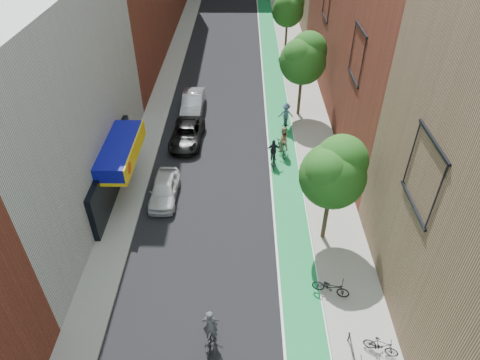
{
  "coord_description": "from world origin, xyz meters",
  "views": [
    {
      "loc": [
        1.16,
        -6.95,
        17.22
      ],
      "look_at": [
        0.97,
        13.34,
        1.5
      ],
      "focal_mm": 32.0,
      "sensor_mm": 36.0,
      "label": 1
    }
  ],
  "objects_px": {
    "parked_car_white": "(164,189)",
    "cyclist_lane_far": "(286,118)",
    "parked_car_silver": "(193,103)",
    "cyclist_lead": "(210,334)",
    "parked_car_black": "(187,134)",
    "cyclist_lane_mid": "(273,156)",
    "cyclist_lane_near": "(282,143)"
  },
  "relations": [
    {
      "from": "cyclist_lane_mid",
      "to": "cyclist_lane_near",
      "type": "bearing_deg",
      "value": -116.61
    },
    {
      "from": "cyclist_lead",
      "to": "cyclist_lane_far",
      "type": "bearing_deg",
      "value": -99.95
    },
    {
      "from": "cyclist_lane_mid",
      "to": "cyclist_lane_far",
      "type": "distance_m",
      "value": 5.02
    },
    {
      "from": "parked_car_black",
      "to": "cyclist_lead",
      "type": "relative_size",
      "value": 2.23
    },
    {
      "from": "cyclist_lane_near",
      "to": "cyclist_lane_mid",
      "type": "bearing_deg",
      "value": 47.5
    },
    {
      "from": "cyclist_lane_near",
      "to": "cyclist_lane_far",
      "type": "distance_m",
      "value": 3.61
    },
    {
      "from": "cyclist_lane_mid",
      "to": "cyclist_lead",
      "type": "bearing_deg",
      "value": 77.1
    },
    {
      "from": "parked_car_white",
      "to": "parked_car_black",
      "type": "distance_m",
      "value": 6.48
    },
    {
      "from": "parked_car_white",
      "to": "parked_car_black",
      "type": "relative_size",
      "value": 0.84
    },
    {
      "from": "parked_car_white",
      "to": "cyclist_lane_near",
      "type": "xyz_separation_m",
      "value": [
        7.59,
        4.92,
        0.23
      ]
    },
    {
      "from": "parked_car_white",
      "to": "cyclist_lead",
      "type": "height_order",
      "value": "cyclist_lead"
    },
    {
      "from": "cyclist_lead",
      "to": "parked_car_black",
      "type": "bearing_deg",
      "value": -76.22
    },
    {
      "from": "cyclist_lane_mid",
      "to": "parked_car_black",
      "type": "bearing_deg",
      "value": -23.09
    },
    {
      "from": "parked_car_silver",
      "to": "cyclist_lane_near",
      "type": "distance_m",
      "value": 9.28
    },
    {
      "from": "parked_car_black",
      "to": "cyclist_lane_mid",
      "type": "distance_m",
      "value": 6.82
    },
    {
      "from": "cyclist_lead",
      "to": "cyclist_lane_far",
      "type": "distance_m",
      "value": 18.96
    },
    {
      "from": "parked_car_white",
      "to": "cyclist_lane_near",
      "type": "height_order",
      "value": "cyclist_lane_near"
    },
    {
      "from": "parked_car_white",
      "to": "parked_car_black",
      "type": "bearing_deg",
      "value": 83.85
    },
    {
      "from": "cyclist_lead",
      "to": "cyclist_lane_mid",
      "type": "relative_size",
      "value": 1.11
    },
    {
      "from": "cyclist_lane_near",
      "to": "parked_car_silver",
      "type": "bearing_deg",
      "value": -56.57
    },
    {
      "from": "parked_car_silver",
      "to": "cyclist_lead",
      "type": "height_order",
      "value": "cyclist_lead"
    },
    {
      "from": "parked_car_silver",
      "to": "cyclist_lead",
      "type": "xyz_separation_m",
      "value": [
        2.79,
        -21.02,
        -0.06
      ]
    },
    {
      "from": "parked_car_black",
      "to": "cyclist_lane_near",
      "type": "height_order",
      "value": "cyclist_lane_near"
    },
    {
      "from": "parked_car_silver",
      "to": "cyclist_lead",
      "type": "bearing_deg",
      "value": -81.8
    },
    {
      "from": "parked_car_white",
      "to": "cyclist_lane_far",
      "type": "xyz_separation_m",
      "value": [
        8.09,
        8.49,
        0.26
      ]
    },
    {
      "from": "cyclist_lead",
      "to": "cyclist_lane_mid",
      "type": "bearing_deg",
      "value": -100.11
    },
    {
      "from": "parked_car_silver",
      "to": "cyclist_lane_near",
      "type": "bearing_deg",
      "value": -41.35
    },
    {
      "from": "parked_car_black",
      "to": "parked_car_white",
      "type": "bearing_deg",
      "value": -93.13
    },
    {
      "from": "parked_car_black",
      "to": "cyclist_lead",
      "type": "distance_m",
      "value": 16.57
    },
    {
      "from": "cyclist_lane_near",
      "to": "cyclist_lane_far",
      "type": "relative_size",
      "value": 1.02
    },
    {
      "from": "parked_car_white",
      "to": "cyclist_lane_far",
      "type": "distance_m",
      "value": 11.73
    },
    {
      "from": "cyclist_lane_mid",
      "to": "cyclist_lane_far",
      "type": "height_order",
      "value": "cyclist_lane_far"
    }
  ]
}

